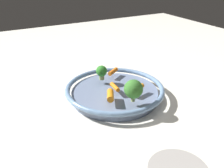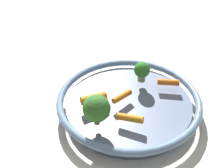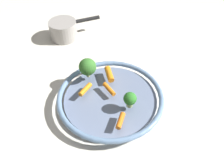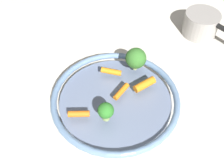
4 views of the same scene
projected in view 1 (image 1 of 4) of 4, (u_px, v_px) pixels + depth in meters
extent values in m
plane|color=silver|center=(115.00, 98.00, 0.88)|extent=(2.33, 2.33, 0.00)
cylinder|color=slate|center=(115.00, 94.00, 0.88)|extent=(0.30, 0.30, 0.03)
torus|color=#6A8AB0|center=(115.00, 88.00, 0.87)|extent=(0.34, 0.34, 0.02)
cylinder|color=orange|center=(137.00, 89.00, 0.83)|extent=(0.03, 0.06, 0.02)
cylinder|color=orange|center=(110.00, 95.00, 0.78)|extent=(0.06, 0.05, 0.02)
cylinder|color=orange|center=(113.00, 72.00, 0.96)|extent=(0.04, 0.05, 0.02)
cylinder|color=orange|center=(115.00, 87.00, 0.84)|extent=(0.06, 0.02, 0.02)
cylinder|color=#9AA766|center=(132.00, 99.00, 0.77)|extent=(0.01, 0.01, 0.02)
sphere|color=#36722B|center=(132.00, 89.00, 0.75)|extent=(0.06, 0.06, 0.06)
cylinder|color=#94AC66|center=(102.00, 77.00, 0.91)|extent=(0.02, 0.02, 0.02)
sphere|color=#2E7928|center=(102.00, 71.00, 0.90)|extent=(0.04, 0.04, 0.04)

